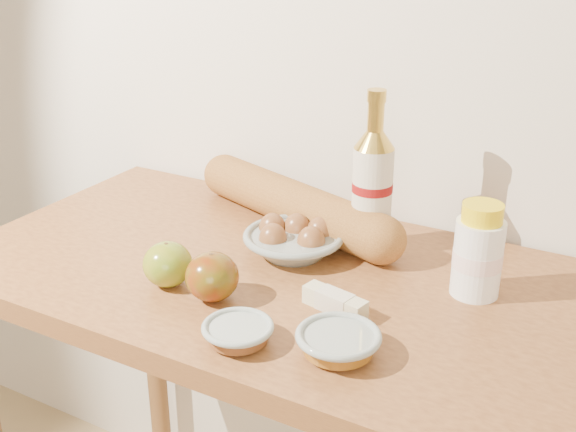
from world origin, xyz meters
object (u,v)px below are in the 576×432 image
object	(u,v)px
bourbon_bottle	(372,188)
egg_bowl	(294,240)
table	(296,337)
cream_bottle	(478,253)
baguette	(295,204)

from	to	relation	value
bourbon_bottle	egg_bowl	world-z (taller)	bourbon_bottle
table	egg_bowl	size ratio (longest dim) A/B	5.23
table	bourbon_bottle	size ratio (longest dim) A/B	4.08
bourbon_bottle	cream_bottle	world-z (taller)	bourbon_bottle
bourbon_bottle	cream_bottle	size ratio (longest dim) A/B	1.90
cream_bottle	table	bearing A→B (deg)	-172.96
bourbon_bottle	table	bearing A→B (deg)	-111.99
bourbon_bottle	egg_bowl	size ratio (longest dim) A/B	1.28
bourbon_bottle	cream_bottle	bearing A→B (deg)	-15.72
bourbon_bottle	baguette	distance (m)	0.19
cream_bottle	bourbon_bottle	bearing A→B (deg)	152.41
cream_bottle	egg_bowl	distance (m)	0.33
egg_bowl	cream_bottle	bearing A→B (deg)	2.30
egg_bowl	baguette	xyz separation A→B (m)	(-0.06, 0.11, 0.02)
table	baguette	bearing A→B (deg)	119.64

